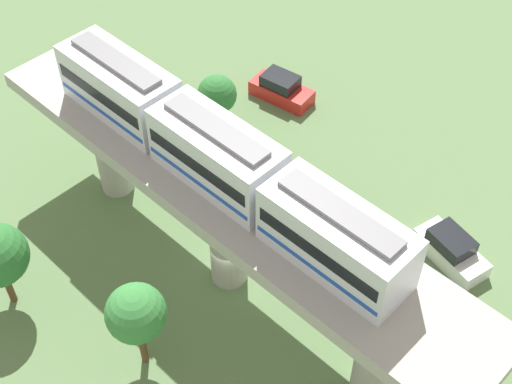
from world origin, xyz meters
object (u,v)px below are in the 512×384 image
Objects in this scene: parked_car_white at (451,250)px; tree_near_viaduct at (217,95)px; train at (217,155)px; parked_car_red at (281,89)px; tree_far_corner at (136,314)px; parked_car_blue at (321,211)px.

parked_car_white is 1.04× the size of tree_near_viaduct.
tree_near_viaduct reaches higher than parked_car_white.
train is 16.74m from parked_car_red.
tree_far_corner is (-19.07, -8.69, 3.18)m from parked_car_red.
parked_car_white is at bearing -111.38° from parked_car_red.
tree_near_viaduct is at bearing 33.70° from tree_far_corner.
parked_car_white is at bearing -24.58° from tree_far_corner.
train is 4.64× the size of parked_car_red.
tree_near_viaduct is (7.44, 8.07, -5.50)m from train.
parked_car_white is 1.00× the size of parked_car_blue.
parked_car_white is 1.02× the size of parked_car_red.
tree_far_corner reaches higher than parked_car_white.
parked_car_blue is (-2.73, 6.82, 0.00)m from parked_car_white.
tree_near_viaduct is (1.10, 9.43, 2.33)m from parked_car_blue.
train reaches higher than parked_car_red.
train is 4.56× the size of parked_car_white.
parked_car_red is at bearing -5.44° from tree_near_viaduct.
parked_car_red is (3.65, 15.74, 0.00)m from parked_car_white.
parked_car_red is at bearing 24.50° from tree_far_corner.
parked_car_blue is 9.77m from tree_near_viaduct.
tree_far_corner is at bearing -169.92° from train.
parked_car_blue is 1.04× the size of tree_near_viaduct.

